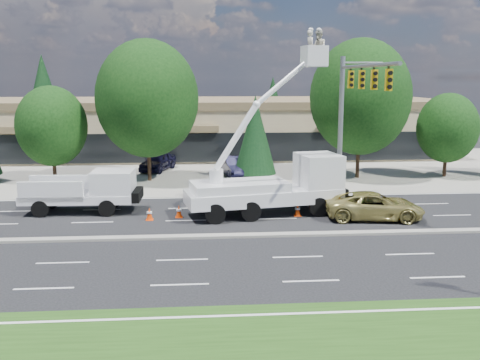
{
  "coord_description": "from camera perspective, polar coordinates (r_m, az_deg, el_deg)",
  "views": [
    {
      "loc": [
        0.84,
        -25.09,
        7.66
      ],
      "look_at": [
        2.89,
        2.23,
        2.4
      ],
      "focal_mm": 40.0,
      "sensor_mm": 36.0,
      "label": 1
    }
  ],
  "objects": [
    {
      "name": "minivan",
      "position": [
        30.26,
        14.15,
        -2.69
      ],
      "size": [
        5.6,
        3.15,
        1.48
      ],
      "primitive_type": "imported",
      "rotation": [
        0.0,
        0.0,
        1.44
      ],
      "color": "tan",
      "rests_on": "ground"
    },
    {
      "name": "bucket_truck",
      "position": [
        30.28,
        4.18,
        0.45
      ],
      "size": [
        9.12,
        4.24,
        10.33
      ],
      "rotation": [
        0.0,
        0.0,
        0.19
      ],
      "color": "white",
      "rests_on": "ground"
    },
    {
      "name": "strip_mall",
      "position": [
        55.28,
        -5.17,
        5.82
      ],
      "size": [
        50.4,
        15.4,
        5.5
      ],
      "color": "tan",
      "rests_on": "ground"
    },
    {
      "name": "traffic_cone_d",
      "position": [
        30.25,
        6.16,
        -3.2
      ],
      "size": [
        0.4,
        0.4,
        0.7
      ],
      "color": "#F64307",
      "rests_on": "ground"
    },
    {
      "name": "parked_car_west",
      "position": [
        45.17,
        -8.76,
        1.98
      ],
      "size": [
        3.24,
        4.91,
        1.55
      ],
      "primitive_type": "imported",
      "rotation": [
        0.0,
        0.0,
        -0.34
      ],
      "color": "black",
      "rests_on": "ground"
    },
    {
      "name": "concrete_apron",
      "position": [
        45.74,
        -5.29,
        1.19
      ],
      "size": [
        140.0,
        22.0,
        0.01
      ],
      "primitive_type": "cube",
      "color": "gray",
      "rests_on": "ground"
    },
    {
      "name": "tree_front_f",
      "position": [
        41.91,
        12.72,
        8.63
      ],
      "size": [
        7.65,
        7.65,
        10.61
      ],
      "color": "#332114",
      "rests_on": "ground"
    },
    {
      "name": "ground",
      "position": [
        26.24,
        -5.97,
        -6.16
      ],
      "size": [
        140.0,
        140.0,
        0.0
      ],
      "primitive_type": "plane",
      "color": "black",
      "rests_on": "ground"
    },
    {
      "name": "tree_back_d",
      "position": [
        70.39,
        13.35,
        8.42
      ],
      "size": [
        4.72,
        4.72,
        9.31
      ],
      "color": "#332114",
      "rests_on": "ground"
    },
    {
      "name": "tree_front_e",
      "position": [
        40.52,
        1.63,
        4.86
      ],
      "size": [
        3.23,
        3.23,
        6.37
      ],
      "color": "#332114",
      "rests_on": "ground"
    },
    {
      "name": "tree_front_c",
      "position": [
        41.67,
        -19.45,
        5.44
      ],
      "size": [
        5.13,
        5.13,
        7.12
      ],
      "color": "#332114",
      "rests_on": "ground"
    },
    {
      "name": "traffic_cone_e",
      "position": [
        30.77,
        12.48,
        -3.15
      ],
      "size": [
        0.4,
        0.4,
        0.7
      ],
      "color": "#F64307",
      "rests_on": "ground"
    },
    {
      "name": "utility_pickup",
      "position": [
        32.05,
        -16.0,
        -1.56
      ],
      "size": [
        6.37,
        2.64,
        2.42
      ],
      "rotation": [
        0.0,
        0.0,
        -0.03
      ],
      "color": "white",
      "rests_on": "ground"
    },
    {
      "name": "tree_back_b",
      "position": [
        67.28,
        -8.53,
        9.38
      ],
      "size": [
        5.72,
        5.72,
        11.27
      ],
      "color": "#332114",
      "rests_on": "ground"
    },
    {
      "name": "traffic_cone_b",
      "position": [
        29.63,
        -9.64,
        -3.59
      ],
      "size": [
        0.4,
        0.4,
        0.7
      ],
      "color": "#F64307",
      "rests_on": "ground"
    },
    {
      "name": "signal_mast",
      "position": [
        33.46,
        11.77,
        7.9
      ],
      "size": [
        2.76,
        10.16,
        9.0
      ],
      "color": "gray",
      "rests_on": "ground"
    },
    {
      "name": "tree_back_c",
      "position": [
        67.8,
        3.51,
        7.9
      ],
      "size": [
        3.94,
        3.94,
        7.77
      ],
      "color": "#332114",
      "rests_on": "ground"
    },
    {
      "name": "tree_back_a",
      "position": [
        69.71,
        -20.2,
        8.52
      ],
      "size": [
        5.29,
        5.29,
        10.44
      ],
      "color": "#332114",
      "rests_on": "ground"
    },
    {
      "name": "tree_front_g",
      "position": [
        44.6,
        21.26,
        5.19
      ],
      "size": [
        4.7,
        4.7,
        6.52
      ],
      "color": "#332114",
      "rests_on": "ground"
    },
    {
      "name": "parked_car_east",
      "position": [
        41.85,
        -0.53,
        1.44
      ],
      "size": [
        2.51,
        5.1,
        1.61
      ],
      "primitive_type": "imported",
      "rotation": [
        0.0,
        0.0,
        0.17
      ],
      "color": "black",
      "rests_on": "ground"
    },
    {
      "name": "tree_front_d",
      "position": [
        40.3,
        -9.87,
        8.54
      ],
      "size": [
        7.55,
        7.55,
        10.47
      ],
      "color": "#332114",
      "rests_on": "ground"
    },
    {
      "name": "traffic_cone_c",
      "position": [
        29.94,
        -6.54,
        -3.35
      ],
      "size": [
        0.4,
        0.4,
        0.7
      ],
      "color": "#F64307",
      "rests_on": "ground"
    },
    {
      "name": "road_median",
      "position": [
        26.23,
        -5.98,
        -6.04
      ],
      "size": [
        120.0,
        0.55,
        0.12
      ],
      "primitive_type": "cube",
      "color": "gray",
      "rests_on": "ground"
    }
  ]
}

